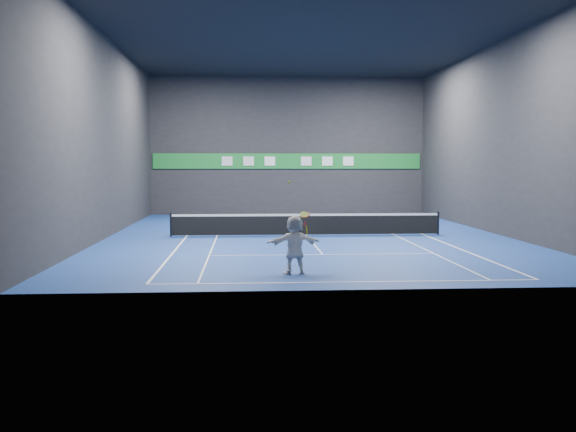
{
  "coord_description": "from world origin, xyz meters",
  "views": [
    {
      "loc": [
        -2.77,
        -29.35,
        3.25
      ],
      "look_at": [
        -1.34,
        -7.47,
        1.5
      ],
      "focal_mm": 40.0,
      "sensor_mm": 36.0,
      "label": 1
    }
  ],
  "objects": [
    {
      "name": "sponsor_banner",
      "position": [
        0.0,
        12.93,
        3.5
      ],
      "size": [
        17.64,
        0.11,
        1.0
      ],
      "color": "#1C8130",
      "rests_on": "wall_back"
    },
    {
      "name": "sideline_singles_left",
      "position": [
        -4.11,
        0.0,
        0.0
      ],
      "size": [
        0.06,
        23.78,
        0.01
      ],
      "primitive_type": "cube",
      "color": "white",
      "rests_on": "ground"
    },
    {
      "name": "service_line_far",
      "position": [
        0.0,
        6.4,
        0.0
      ],
      "size": [
        8.23,
        0.06,
        0.01
      ],
      "primitive_type": "cube",
      "color": "white",
      "rests_on": "ground"
    },
    {
      "name": "service_line_near",
      "position": [
        0.0,
        -6.4,
        0.0
      ],
      "size": [
        8.23,
        0.06,
        0.01
      ],
      "primitive_type": "cube",
      "color": "white",
      "rests_on": "ground"
    },
    {
      "name": "ceiling",
      "position": [
        0.0,
        0.0,
        9.0
      ],
      "size": [
        26.0,
        26.0,
        0.0
      ],
      "primitive_type": "plane",
      "color": "black",
      "rests_on": "ground"
    },
    {
      "name": "sideline_singles_right",
      "position": [
        4.11,
        0.0,
        0.0
      ],
      "size": [
        0.06,
        23.78,
        0.01
      ],
      "primitive_type": "cube",
      "color": "white",
      "rests_on": "ground"
    },
    {
      "name": "center_service_line",
      "position": [
        0.0,
        0.0,
        0.0
      ],
      "size": [
        0.06,
        12.8,
        0.01
      ],
      "primitive_type": "cube",
      "color": "white",
      "rests_on": "ground"
    },
    {
      "name": "wall_right",
      "position": [
        9.0,
        0.0,
        4.5
      ],
      "size": [
        0.1,
        26.0,
        9.0
      ],
      "primitive_type": "cube",
      "color": "#242427",
      "rests_on": "ground"
    },
    {
      "name": "wall_back",
      "position": [
        0.0,
        13.0,
        4.5
      ],
      "size": [
        18.0,
        0.1,
        9.0
      ],
      "primitive_type": "cube",
      "color": "#242427",
      "rests_on": "ground"
    },
    {
      "name": "baseline_far",
      "position": [
        0.0,
        11.89,
        0.0
      ],
      "size": [
        10.98,
        0.08,
        0.01
      ],
      "primitive_type": "cube",
      "color": "white",
      "rests_on": "ground"
    },
    {
      "name": "tennis_racket",
      "position": [
        -1.01,
        -10.39,
        1.7
      ],
      "size": [
        0.42,
        0.35,
        0.69
      ],
      "color": "#B61513",
      "rests_on": "player"
    },
    {
      "name": "sideline_doubles_right",
      "position": [
        5.49,
        0.0,
        0.0
      ],
      "size": [
        0.08,
        23.78,
        0.01
      ],
      "primitive_type": "cube",
      "color": "white",
      "rests_on": "ground"
    },
    {
      "name": "baseline_near",
      "position": [
        0.0,
        -11.89,
        0.0
      ],
      "size": [
        10.98,
        0.08,
        0.01
      ],
      "primitive_type": "cube",
      "color": "white",
      "rests_on": "ground"
    },
    {
      "name": "wall_left",
      "position": [
        -9.0,
        0.0,
        4.5
      ],
      "size": [
        0.1,
        26.0,
        9.0
      ],
      "primitive_type": "cube",
      "color": "#242427",
      "rests_on": "ground"
    },
    {
      "name": "tennis_ball",
      "position": [
        -1.49,
        -10.38,
        2.74
      ],
      "size": [
        0.07,
        0.07,
        0.07
      ],
      "primitive_type": "sphere",
      "color": "#C7E426",
      "rests_on": "player"
    },
    {
      "name": "ground",
      "position": [
        0.0,
        0.0,
        0.0
      ],
      "size": [
        26.0,
        26.0,
        0.0
      ],
      "primitive_type": "plane",
      "color": "navy",
      "rests_on": "ground"
    },
    {
      "name": "tennis_net",
      "position": [
        0.0,
        0.0,
        0.54
      ],
      "size": [
        12.5,
        0.1,
        1.07
      ],
      "color": "black",
      "rests_on": "ground"
    },
    {
      "name": "sideline_doubles_left",
      "position": [
        -5.49,
        0.0,
        0.0
      ],
      "size": [
        0.08,
        23.78,
        0.01
      ],
      "primitive_type": "cube",
      "color": "white",
      "rests_on": "ground"
    },
    {
      "name": "player",
      "position": [
        -1.34,
        -10.44,
        0.88
      ],
      "size": [
        1.71,
        0.86,
        1.76
      ],
      "primitive_type": "imported",
      "rotation": [
        0.0,
        0.0,
        3.36
      ],
      "color": "silver",
      "rests_on": "ground"
    },
    {
      "name": "wall_front",
      "position": [
        0.0,
        -13.0,
        4.5
      ],
      "size": [
        18.0,
        0.1,
        9.0
      ],
      "primitive_type": "cube",
      "color": "#242427",
      "rests_on": "ground"
    }
  ]
}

